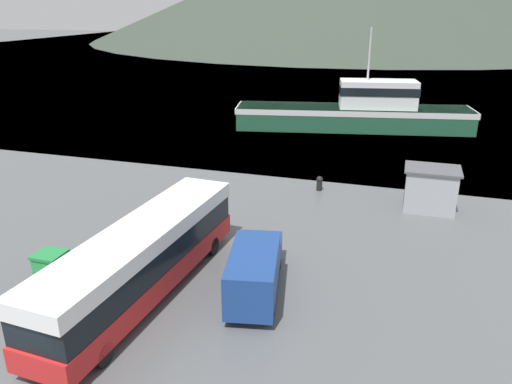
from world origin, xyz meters
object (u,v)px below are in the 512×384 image
at_px(delivery_van, 255,268).
at_px(fishing_boat, 358,111).
at_px(dock_kiosk, 430,189).
at_px(tour_bus, 143,257).
at_px(storage_bin, 51,267).

relative_size(delivery_van, fishing_boat, 0.28).
xyz_separation_m(delivery_van, fishing_boat, (0.87, 32.30, 0.60)).
bearing_deg(dock_kiosk, tour_bus, -131.14).
height_order(fishing_boat, storage_bin, fishing_boat).
height_order(tour_bus, dock_kiosk, tour_bus).
height_order(tour_bus, storage_bin, tour_bus).
bearing_deg(delivery_van, dock_kiosk, 47.55).
xyz_separation_m(delivery_van, dock_kiosk, (7.46, 12.23, 0.15)).
distance_m(delivery_van, storage_bin, 9.41).
bearing_deg(storage_bin, dock_kiosk, 39.92).
xyz_separation_m(delivery_van, storage_bin, (-9.23, -1.74, -0.49)).
distance_m(tour_bus, storage_bin, 4.81).
xyz_separation_m(fishing_boat, dock_kiosk, (6.59, -20.07, -0.45)).
height_order(storage_bin, dock_kiosk, dock_kiosk).
height_order(tour_bus, delivery_van, tour_bus).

